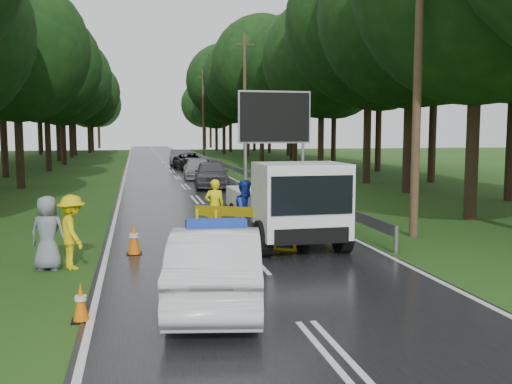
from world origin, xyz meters
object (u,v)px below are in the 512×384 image
object	(u,v)px
officer	(215,206)
queue_car_third	(191,161)
barrier	(245,217)
queue_car_first	(211,174)
queue_car_second	(198,169)
work_truck	(287,203)
police_sedan	(216,267)
queue_car_fourth	(179,157)
civilian	(246,212)

from	to	relation	value
officer	queue_car_third	bearing A→B (deg)	-92.33
barrier	officer	bearing A→B (deg)	124.52
queue_car_first	queue_car_second	world-z (taller)	queue_car_first
barrier	queue_car_second	world-z (taller)	queue_car_second
work_truck	queue_car_third	bearing A→B (deg)	88.47
queue_car_second	queue_car_third	world-z (taller)	queue_car_third
barrier	queue_car_first	size ratio (longest dim) A/B	0.56
police_sedan	queue_car_third	bearing A→B (deg)	-84.94
barrier	queue_car_fourth	size ratio (longest dim) A/B	0.59
officer	civilian	distance (m)	1.77
queue_car_first	queue_car_fourth	size ratio (longest dim) A/B	1.05
police_sedan	civilian	distance (m)	5.65
barrier	queue_car_first	bearing A→B (deg)	110.12
civilian	queue_car_first	size ratio (longest dim) A/B	0.39
queue_car_fourth	police_sedan	bearing A→B (deg)	-86.53
police_sedan	queue_car_fourth	distance (m)	41.18
work_truck	queue_car_first	distance (m)	15.45
work_truck	queue_car_third	xyz separation A→B (m)	(0.24, 30.03, -0.46)
civilian	queue_car_fourth	bearing A→B (deg)	55.48
work_truck	queue_car_first	xyz separation A→B (m)	(-0.04, 15.45, -0.38)
officer	queue_car_first	bearing A→B (deg)	-95.37
police_sedan	queue_car_first	bearing A→B (deg)	-87.44
civilian	queue_car_fourth	distance (m)	35.70
queue_car_fourth	queue_car_third	bearing A→B (deg)	-78.61
queue_car_first	queue_car_fourth	xyz separation A→B (m)	(-0.20, 20.58, -0.06)
police_sedan	officer	size ratio (longest dim) A/B	2.71
barrier	civilian	world-z (taller)	civilian
police_sedan	work_truck	world-z (taller)	work_truck
barrier	queue_car_fourth	xyz separation A→B (m)	(1.01, 36.55, -0.15)
work_truck	barrier	bearing A→B (deg)	-158.36
queue_car_first	queue_car_second	xyz separation A→B (m)	(-0.06, 6.00, -0.10)
queue_car_first	queue_car_third	xyz separation A→B (m)	(0.29, 14.58, -0.09)
officer	queue_car_third	size ratio (longest dim) A/B	0.34
queue_car_first	queue_car_third	size ratio (longest dim) A/B	0.92
barrier	police_sedan	bearing A→B (deg)	-82.39
police_sedan	barrier	world-z (taller)	police_sedan
queue_car_fourth	queue_car_second	bearing A→B (deg)	-82.67
police_sedan	queue_car_second	world-z (taller)	police_sedan
work_truck	officer	size ratio (longest dim) A/B	3.24
police_sedan	work_truck	size ratio (longest dim) A/B	0.84
police_sedan	queue_car_second	bearing A→B (deg)	-85.70
work_truck	officer	distance (m)	2.63
civilian	officer	bearing A→B (deg)	77.97
work_truck	queue_car_first	size ratio (longest dim) A/B	1.20
queue_car_first	civilian	bearing A→B (deg)	-89.02
queue_car_first	queue_car_second	size ratio (longest dim) A/B	0.99
queue_car_second	work_truck	bearing A→B (deg)	-86.90
work_truck	queue_car_fourth	world-z (taller)	work_truck
queue_car_first	queue_car_third	distance (m)	14.58
work_truck	queue_car_second	size ratio (longest dim) A/B	1.19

